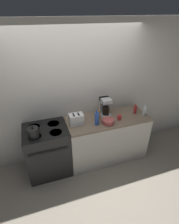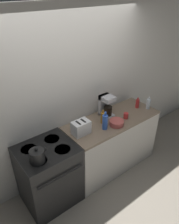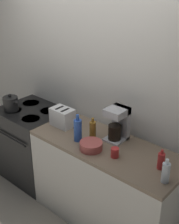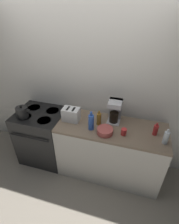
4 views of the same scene
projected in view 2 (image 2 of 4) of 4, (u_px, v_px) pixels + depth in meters
The scene contains 13 objects.
ground_plane at pixel (97, 191), 3.37m from camera, with size 12.00×12.00×0.00m, color gray.
wall_back at pixel (68, 99), 3.17m from camera, with size 8.00×0.05×2.60m.
stove at pixel (49, 174), 3.02m from camera, with size 0.75×0.69×0.94m.
counter_block at pixel (111, 143), 3.63m from camera, with size 1.55×0.63×0.94m.
kettle at pixel (37, 156), 2.55m from camera, with size 0.22×0.18×0.20m.
toaster at pixel (81, 128), 3.02m from camera, with size 0.24×0.16×0.20m.
coffee_maker at pixel (106, 105), 3.41m from camera, with size 0.18×0.21×0.34m.
bottle_amber at pixel (103, 118), 3.25m from camera, with size 0.06×0.06×0.22m.
bottle_red at pixel (137, 103), 3.66m from camera, with size 0.06×0.06×0.18m.
bottle_blue at pixel (105, 122), 3.11m from camera, with size 0.08×0.08×0.28m.
bottle_clear at pixel (148, 104), 3.62m from camera, with size 0.07×0.07×0.21m.
cup_red at pixel (126, 116), 3.39m from camera, with size 0.07×0.07×0.09m.
bowl at pixel (117, 123), 3.23m from camera, with size 0.21×0.21×0.08m.
Camera 2 is at (-1.49, -1.71, 2.78)m, focal length 35.00 mm.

